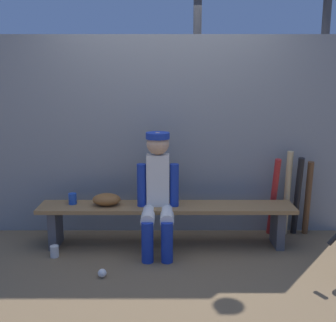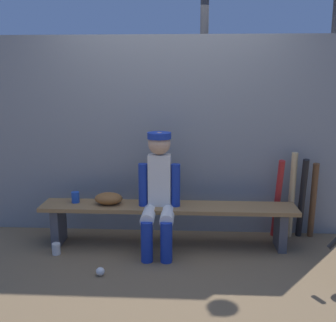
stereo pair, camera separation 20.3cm
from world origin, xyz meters
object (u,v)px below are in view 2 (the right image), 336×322
(bat_wood_dark, at_px, (313,201))
(cup_on_ground, at_px, (56,249))
(baseball, at_px, (100,271))
(dugout_bench, at_px, (168,214))
(bat_aluminum_black, at_px, (302,199))
(baseball_glove, at_px, (109,198))
(bat_aluminum_red, at_px, (278,199))
(bat_wood_natural, at_px, (292,195))
(player_seated, at_px, (159,189))
(cup_on_bench, at_px, (75,197))

(bat_wood_dark, relative_size, cup_on_ground, 7.43)
(baseball, xyz_separation_m, cup_on_ground, (-0.52, 0.41, 0.02))
(dugout_bench, distance_m, bat_aluminum_black, 1.41)
(dugout_bench, bearing_deg, baseball, -128.92)
(baseball_glove, height_order, bat_aluminum_red, bat_aluminum_red)
(baseball_glove, relative_size, baseball, 3.78)
(bat_aluminum_red, height_order, bat_wood_dark, bat_aluminum_red)
(baseball_glove, height_order, bat_wood_natural, bat_wood_natural)
(baseball, bearing_deg, player_seated, 51.01)
(bat_aluminum_red, height_order, cup_on_ground, bat_aluminum_red)
(bat_aluminum_black, relative_size, baseball, 11.80)
(baseball, distance_m, cup_on_bench, 0.93)
(bat_aluminum_black, relative_size, cup_on_ground, 7.94)
(bat_aluminum_red, bearing_deg, baseball, -150.96)
(baseball_glove, distance_m, baseball, 0.81)
(baseball_glove, bearing_deg, bat_wood_natural, 8.61)
(bat_wood_natural, height_order, baseball, bat_wood_natural)
(cup_on_ground, bearing_deg, bat_wood_dark, 12.25)
(bat_wood_dark, bearing_deg, bat_wood_natural, -179.92)
(player_seated, xyz_separation_m, bat_wood_dark, (1.59, 0.39, -0.21))
(cup_on_bench, bearing_deg, baseball, -61.23)
(cup_on_ground, bearing_deg, cup_on_bench, 68.77)
(bat_aluminum_black, height_order, cup_on_ground, bat_aluminum_black)
(cup_on_ground, relative_size, cup_on_bench, 1.00)
(dugout_bench, distance_m, bat_wood_dark, 1.53)
(dugout_bench, xyz_separation_m, bat_wood_natural, (1.28, 0.28, 0.13))
(dugout_bench, bearing_deg, bat_wood_natural, 12.52)
(cup_on_bench, bearing_deg, baseball_glove, -6.48)
(bat_wood_natural, distance_m, cup_on_bench, 2.23)
(bat_aluminum_black, bearing_deg, bat_aluminum_red, -177.99)
(bat_aluminum_black, distance_m, cup_on_ground, 2.53)
(dugout_bench, bearing_deg, baseball_glove, 180.00)
(bat_aluminum_red, height_order, cup_on_bench, bat_aluminum_red)
(player_seated, relative_size, baseball_glove, 4.13)
(bat_wood_natural, bearing_deg, baseball_glove, -171.39)
(bat_aluminum_black, height_order, bat_wood_dark, bat_aluminum_black)
(dugout_bench, height_order, bat_wood_natural, bat_wood_natural)
(player_seated, xyz_separation_m, baseball_glove, (-0.51, 0.11, -0.14))
(bat_aluminum_red, xyz_separation_m, bat_wood_dark, (0.37, 0.03, -0.02))
(bat_wood_dark, bearing_deg, cup_on_bench, -174.28)
(player_seated, xyz_separation_m, bat_aluminum_black, (1.47, 0.37, -0.19))
(baseball_glove, relative_size, bat_wood_natural, 0.30)
(baseball_glove, xyz_separation_m, bat_wood_dark, (2.10, 0.28, -0.08))
(player_seated, distance_m, bat_wood_natural, 1.43)
(bat_aluminum_red, bearing_deg, bat_wood_dark, 4.91)
(cup_on_ground, bearing_deg, player_seated, 9.66)
(bat_wood_natural, bearing_deg, bat_wood_dark, 0.08)
(bat_wood_natural, bearing_deg, player_seated, -164.04)
(cup_on_bench, bearing_deg, bat_aluminum_black, 5.45)
(baseball_glove, distance_m, bat_wood_natural, 1.90)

